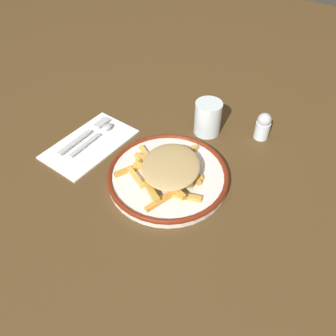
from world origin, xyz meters
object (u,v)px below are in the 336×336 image
object	(u,v)px
fries_heap	(168,168)
fork	(85,135)
napkin	(90,143)
spoon	(98,134)
water_glass	(208,118)
plate	(168,176)
salt_shaker	(263,126)

from	to	relation	value
fries_heap	fork	world-z (taller)	fries_heap
napkin	spoon	size ratio (longest dim) A/B	1.52
napkin	water_glass	xyz separation A→B (m)	(0.22, 0.21, 0.04)
plate	napkin	distance (m)	0.24
napkin	salt_shaker	xyz separation A→B (m)	(0.35, 0.27, 0.03)
fork	spoon	size ratio (longest dim) A/B	1.16
plate	spoon	bearing A→B (deg)	173.96
fork	salt_shaker	size ratio (longest dim) A/B	2.37
plate	fork	size ratio (longest dim) A/B	1.59
fries_heap	fork	bearing A→B (deg)	179.06
fork	spoon	xyz separation A→B (m)	(0.03, 0.02, 0.00)
plate	fork	distance (m)	0.26
spoon	water_glass	bearing A→B (deg)	38.83
salt_shaker	spoon	bearing A→B (deg)	-146.08
fries_heap	napkin	xyz separation A→B (m)	(-0.24, -0.01, -0.04)
napkin	salt_shaker	size ratio (longest dim) A/B	3.12
napkin	water_glass	size ratio (longest dim) A/B	2.58
fries_heap	napkin	world-z (taller)	fries_heap
fork	water_glass	distance (m)	0.32
fork	salt_shaker	bearing A→B (deg)	34.31
fork	spoon	distance (m)	0.04
plate	fries_heap	distance (m)	0.03
spoon	water_glass	size ratio (longest dim) A/B	1.69
fork	fries_heap	bearing A→B (deg)	-0.94
napkin	spoon	bearing A→B (deg)	89.48
fork	salt_shaker	world-z (taller)	salt_shaker
salt_shaker	water_glass	bearing A→B (deg)	-155.98
plate	water_glass	world-z (taller)	water_glass
fries_heap	spoon	bearing A→B (deg)	173.46
napkin	fork	world-z (taller)	fork
fork	salt_shaker	distance (m)	0.46
water_glass	napkin	bearing A→B (deg)	-136.16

